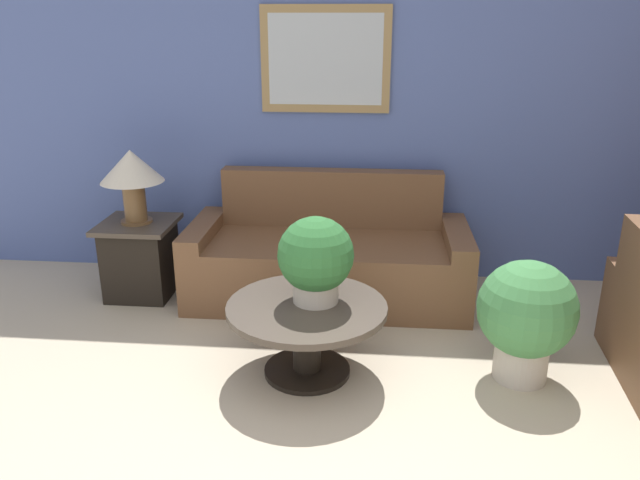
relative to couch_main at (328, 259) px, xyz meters
name	(u,v)px	position (x,y,z in m)	size (l,w,h in m)	color
wall_back	(365,114)	(0.24, 0.51, 1.01)	(7.07, 0.09, 2.60)	#5166A8
couch_main	(328,259)	(0.00, 0.00, 0.00)	(2.06, 0.86, 0.91)	brown
coffee_table	(307,324)	(-0.04, -1.10, 0.03)	(0.93, 0.93, 0.45)	black
side_table	(141,258)	(-1.42, -0.09, 0.00)	(0.54, 0.54, 0.58)	black
table_lamp	(132,172)	(-1.42, -0.09, 0.66)	(0.46, 0.46, 0.54)	brown
potted_plant_on_table	(316,258)	(0.01, -1.04, 0.42)	(0.44, 0.44, 0.51)	beige
potted_plant_floor	(526,315)	(1.22, -1.04, 0.11)	(0.56, 0.56, 0.73)	beige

